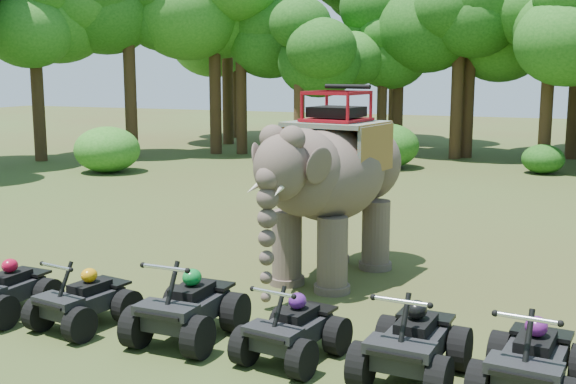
# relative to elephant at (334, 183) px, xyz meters

# --- Properties ---
(ground) EXTENTS (110.00, 110.00, 0.00)m
(ground) POSITION_rel_elephant_xyz_m (-0.61, -2.17, -1.97)
(ground) COLOR #47381E
(ground) RESTS_ON ground
(elephant) EXTENTS (2.80, 4.97, 3.94)m
(elephant) POSITION_rel_elephant_xyz_m (0.00, 0.00, 0.00)
(elephant) COLOR #51433B
(elephant) RESTS_ON ground
(atv_0) EXTENTS (1.26, 1.69, 1.22)m
(atv_0) POSITION_rel_elephant_xyz_m (-4.53, -4.51, -1.36)
(atv_0) COLOR black
(atv_0) RESTS_ON ground
(atv_1) EXTENTS (1.45, 1.81, 1.21)m
(atv_1) POSITION_rel_elephant_xyz_m (-2.89, -4.44, -1.37)
(atv_1) COLOR black
(atv_1) RESTS_ON ground
(atv_2) EXTENTS (1.40, 1.89, 1.38)m
(atv_2) POSITION_rel_elephant_xyz_m (-0.99, -4.28, -1.28)
(atv_2) COLOR black
(atv_2) RESTS_ON ground
(atv_3) EXTENTS (1.45, 1.81, 1.22)m
(atv_3) POSITION_rel_elephant_xyz_m (0.87, -4.39, -1.36)
(atv_3) COLOR black
(atv_3) RESTS_ON ground
(atv_4) EXTENTS (1.44, 1.90, 1.35)m
(atv_4) POSITION_rel_elephant_xyz_m (2.67, -4.38, -1.30)
(atv_4) COLOR black
(atv_4) RESTS_ON ground
(atv_5) EXTENTS (1.51, 1.94, 1.35)m
(atv_5) POSITION_rel_elephant_xyz_m (4.27, -4.44, -1.30)
(atv_5) COLOR black
(atv_5) RESTS_ON ground
(tree_0) EXTENTS (5.82, 5.82, 8.31)m
(tree_0) POSITION_rel_elephant_xyz_m (-0.61, 21.83, 2.18)
(tree_0) COLOR #195114
(tree_0) RESTS_ON ground
(tree_1) EXTENTS (5.54, 5.54, 7.92)m
(tree_1) POSITION_rel_elephant_xyz_m (3.09, 19.07, 1.99)
(tree_1) COLOR #195114
(tree_1) RESTS_ON ground
(tree_28) EXTENTS (6.19, 6.19, 8.84)m
(tree_28) POSITION_rel_elephant_xyz_m (-18.91, 12.86, 2.45)
(tree_28) COLOR #195114
(tree_28) RESTS_ON ground
(tree_29) EXTENTS (6.67, 6.67, 9.54)m
(tree_29) POSITION_rel_elephant_xyz_m (-15.78, 15.74, 2.80)
(tree_29) COLOR #195114
(tree_29) RESTS_ON ground
(tree_30) EXTENTS (6.86, 6.86, 9.80)m
(tree_30) POSITION_rel_elephant_xyz_m (-12.66, 18.58, 2.93)
(tree_30) COLOR #195114
(tree_30) RESTS_ON ground
(tree_31) EXTENTS (4.74, 4.74, 6.78)m
(tree_31) POSITION_rel_elephant_xyz_m (-7.44, 16.89, 1.42)
(tree_31) COLOR #195114
(tree_31) RESTS_ON ground
(tree_32) EXTENTS (4.57, 4.57, 6.54)m
(tree_32) POSITION_rel_elephant_xyz_m (-4.75, 21.27, 1.30)
(tree_32) COLOR #195114
(tree_32) RESTS_ON ground
(tree_34) EXTENTS (6.34, 6.34, 9.05)m
(tree_34) POSITION_rel_elephant_xyz_m (-15.62, 26.80, 2.56)
(tree_34) COLOR #195114
(tree_34) RESTS_ON ground
(tree_35) EXTENTS (7.52, 7.52, 10.74)m
(tree_35) POSITION_rel_elephant_xyz_m (-14.28, 23.11, 3.40)
(tree_35) COLOR #195114
(tree_35) RESTS_ON ground
(tree_36) EXTENTS (7.27, 7.27, 10.39)m
(tree_36) POSITION_rel_elephant_xyz_m (-5.79, 27.79, 3.22)
(tree_36) COLOR #195114
(tree_36) RESTS_ON ground
(tree_39) EXTENTS (6.40, 6.40, 9.14)m
(tree_39) POSITION_rel_elephant_xyz_m (-1.04, 21.08, 2.60)
(tree_39) COLOR #195114
(tree_39) RESTS_ON ground
(tree_40) EXTENTS (6.52, 6.52, 9.31)m
(tree_40) POSITION_rel_elephant_xyz_m (-4.22, 22.32, 2.68)
(tree_40) COLOR #195114
(tree_40) RESTS_ON ground
(tree_42) EXTENTS (5.76, 5.76, 8.22)m
(tree_42) POSITION_rel_elephant_xyz_m (-11.42, 19.02, 2.14)
(tree_42) COLOR #195114
(tree_42) RESTS_ON ground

